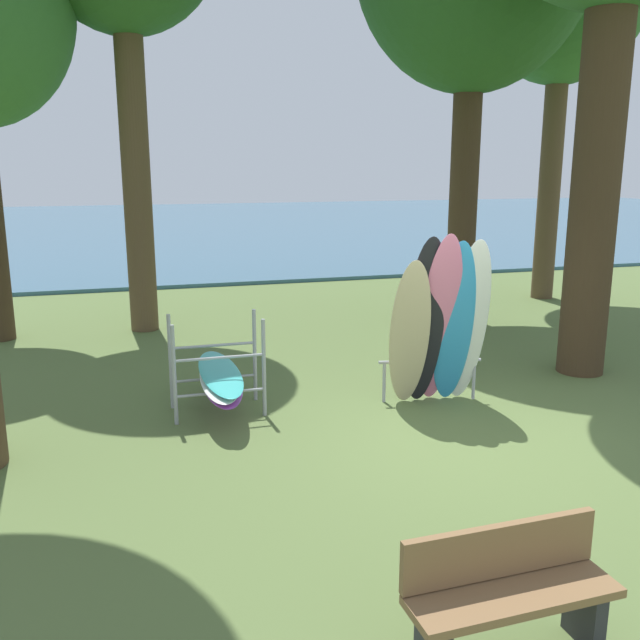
# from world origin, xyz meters

# --- Properties ---
(ground_plane) EXTENTS (80.00, 80.00, 0.00)m
(ground_plane) POSITION_xyz_m (0.00, 0.00, 0.00)
(ground_plane) COLOR #566B38
(lake_water) EXTENTS (80.00, 36.00, 0.10)m
(lake_water) POSITION_xyz_m (0.00, 28.80, 0.05)
(lake_water) COLOR #38607A
(lake_water) RESTS_ON ground
(leaning_board_pile) EXTENTS (1.39, 0.80, 2.31)m
(leaning_board_pile) POSITION_xyz_m (0.14, 1.07, 1.09)
(leaning_board_pile) COLOR #C6B289
(leaning_board_pile) RESTS_ON ground
(board_storage_rack) EXTENTS (1.15, 2.13, 1.25)m
(board_storage_rack) POSITION_xyz_m (-2.61, 1.67, 0.47)
(board_storage_rack) COLOR #9EA0A5
(board_storage_rack) RESTS_ON ground
(park_bench) EXTENTS (1.41, 0.45, 0.85)m
(park_bench) POSITION_xyz_m (-1.48, -3.31, 0.45)
(park_bench) COLOR #2D2D33
(park_bench) RESTS_ON ground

